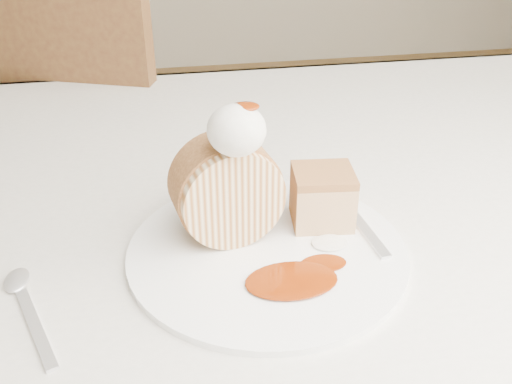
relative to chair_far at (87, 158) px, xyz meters
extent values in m
cube|color=silver|center=(0.25, -0.57, 0.21)|extent=(1.40, 0.90, 0.04)
cube|color=silver|center=(0.25, -0.13, 0.09)|extent=(1.40, 0.01, 0.28)
cylinder|color=brown|center=(0.87, -0.20, -0.17)|extent=(0.06, 0.06, 0.71)
cube|color=brown|center=(0.03, 0.08, -0.08)|extent=(0.56, 0.56, 0.04)
cube|color=brown|center=(-0.04, -0.10, 0.17)|extent=(0.42, 0.19, 0.45)
cylinder|color=brown|center=(0.27, 0.19, -0.31)|extent=(0.04, 0.04, 0.42)
cylinder|color=brown|center=(-0.08, 0.32, -0.31)|extent=(0.04, 0.04, 0.42)
cylinder|color=brown|center=(0.14, -0.16, -0.31)|extent=(0.04, 0.04, 0.42)
cylinder|color=brown|center=(-0.21, -0.03, -0.31)|extent=(0.04, 0.04, 0.42)
cylinder|color=white|center=(0.27, -0.72, 0.23)|extent=(0.32, 0.32, 0.01)
cylinder|color=beige|center=(0.23, -0.69, 0.29)|extent=(0.12, 0.08, 0.11)
cube|color=#AF7542|center=(0.34, -0.68, 0.26)|extent=(0.07, 0.07, 0.05)
ellipsoid|color=white|center=(0.24, -0.71, 0.37)|extent=(0.06, 0.06, 0.05)
ellipsoid|color=#712304|center=(0.25, -0.71, 0.39)|extent=(0.03, 0.02, 0.01)
cube|color=silver|center=(0.38, -0.70, 0.24)|extent=(0.04, 0.17, 0.00)
cube|color=silver|center=(0.05, -0.80, 0.23)|extent=(0.07, 0.14, 0.00)
camera|label=1|loc=(0.17, -1.19, 0.58)|focal=40.00mm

